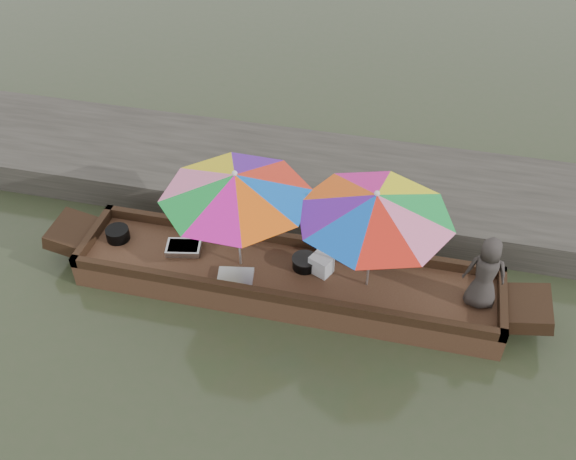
% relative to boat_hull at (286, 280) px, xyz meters
% --- Properties ---
extents(water, '(80.00, 80.00, 0.00)m').
position_rel_boat_hull_xyz_m(water, '(0.00, 0.00, -0.17)').
color(water, '#303A23').
rests_on(water, ground).
extents(dock, '(22.00, 2.20, 0.50)m').
position_rel_boat_hull_xyz_m(dock, '(0.00, 2.20, 0.08)').
color(dock, '#2D2B26').
rests_on(dock, ground).
extents(boat_hull, '(5.74, 1.20, 0.35)m').
position_rel_boat_hull_xyz_m(boat_hull, '(0.00, 0.00, 0.00)').
color(boat_hull, '#3D2216').
rests_on(boat_hull, water).
extents(cooking_pot, '(0.33, 0.33, 0.17)m').
position_rel_boat_hull_xyz_m(cooking_pot, '(-2.48, 0.09, 0.26)').
color(cooking_pot, black).
rests_on(cooking_pot, boat_hull).
extents(tray_crayfish, '(0.53, 0.41, 0.09)m').
position_rel_boat_hull_xyz_m(tray_crayfish, '(-1.49, 0.07, 0.22)').
color(tray_crayfish, silver).
rests_on(tray_crayfish, boat_hull).
extents(tray_scallop, '(0.52, 0.41, 0.06)m').
position_rel_boat_hull_xyz_m(tray_scallop, '(-0.62, -0.29, 0.21)').
color(tray_scallop, silver).
rests_on(tray_scallop, boat_hull).
extents(charcoal_grill, '(0.32, 0.32, 0.15)m').
position_rel_boat_hull_xyz_m(charcoal_grill, '(0.22, 0.13, 0.25)').
color(charcoal_grill, black).
rests_on(charcoal_grill, boat_hull).
extents(supply_bag, '(0.35, 0.32, 0.26)m').
position_rel_boat_hull_xyz_m(supply_bag, '(0.46, 0.09, 0.30)').
color(supply_bag, silver).
rests_on(supply_bag, boat_hull).
extents(vendor, '(0.52, 0.34, 1.07)m').
position_rel_boat_hull_xyz_m(vendor, '(2.52, 0.01, 0.71)').
color(vendor, '#322D2A').
rests_on(vendor, boat_hull).
extents(umbrella_bow, '(2.57, 2.57, 1.55)m').
position_rel_boat_hull_xyz_m(umbrella_bow, '(-0.64, 0.00, 0.95)').
color(umbrella_bow, blue).
rests_on(umbrella_bow, boat_hull).
extents(umbrella_stern, '(2.11, 2.11, 1.55)m').
position_rel_boat_hull_xyz_m(umbrella_stern, '(1.09, 0.00, 0.95)').
color(umbrella_stern, green).
rests_on(umbrella_stern, boat_hull).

